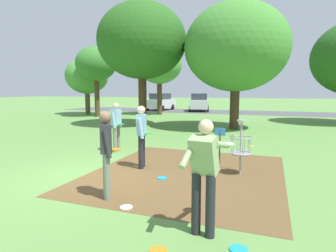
# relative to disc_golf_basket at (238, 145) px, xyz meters

# --- Properties ---
(ground_plane) EXTENTS (160.00, 160.00, 0.00)m
(ground_plane) POSITION_rel_disc_golf_basket_xyz_m (-3.41, -1.53, -0.75)
(ground_plane) COLOR #5B8942
(dirt_tee_pad) EXTENTS (4.73, 5.36, 0.01)m
(dirt_tee_pad) POSITION_rel_disc_golf_basket_xyz_m (-1.24, -0.38, -0.75)
(dirt_tee_pad) COLOR brown
(dirt_tee_pad) RESTS_ON ground
(disc_golf_basket) EXTENTS (0.98, 0.58, 1.39)m
(disc_golf_basket) POSITION_rel_disc_golf_basket_xyz_m (0.00, 0.00, 0.00)
(disc_golf_basket) COLOR #9E9EA3
(disc_golf_basket) RESTS_ON ground
(player_foreground_watching) EXTENTS (0.40, 0.47, 1.71)m
(player_foreground_watching) POSITION_rel_disc_golf_basket_xyz_m (-4.28, 1.24, 0.21)
(player_foreground_watching) COLOR slate
(player_foreground_watching) RESTS_ON ground
(player_throwing) EXTENTS (0.62, 1.06, 1.71)m
(player_throwing) POSITION_rel_disc_golf_basket_xyz_m (-0.12, -3.33, 0.23)
(player_throwing) COLOR #232328
(player_throwing) RESTS_ON ground
(player_waiting_left) EXTENTS (0.43, 0.49, 1.71)m
(player_waiting_left) POSITION_rel_disc_golf_basket_xyz_m (-2.54, -0.35, 0.21)
(player_waiting_left) COLOR #232328
(player_waiting_left) RESTS_ON ground
(player_waiting_right) EXTENTS (0.45, 0.48, 1.71)m
(player_waiting_right) POSITION_rel_disc_golf_basket_xyz_m (-2.25, -2.57, 0.21)
(player_waiting_right) COLOR slate
(player_waiting_right) RESTS_ON ground
(frisbee_by_tee) EXTENTS (0.23, 0.23, 0.02)m
(frisbee_by_tee) POSITION_rel_disc_golf_basket_xyz_m (0.04, 3.88, -0.74)
(frisbee_by_tee) COLOR gold
(frisbee_by_tee) RESTS_ON ground
(frisbee_mid_grass) EXTENTS (0.23, 0.23, 0.02)m
(frisbee_mid_grass) POSITION_rel_disc_golf_basket_xyz_m (-1.68, 3.22, -0.74)
(frisbee_mid_grass) COLOR red
(frisbee_mid_grass) RESTS_ON ground
(frisbee_far_left) EXTENTS (0.23, 0.23, 0.02)m
(frisbee_far_left) POSITION_rel_disc_golf_basket_xyz_m (-1.65, -2.88, -0.74)
(frisbee_far_left) COLOR white
(frisbee_far_left) RESTS_ON ground
(frisbee_far_right) EXTENTS (0.25, 0.25, 0.02)m
(frisbee_far_right) POSITION_rel_disc_golf_basket_xyz_m (0.42, -3.57, -0.74)
(frisbee_far_right) COLOR #1E93DB
(frisbee_far_right) RESTS_ON ground
(frisbee_scattered_a) EXTENTS (0.25, 0.25, 0.02)m
(frisbee_scattered_a) POSITION_rel_disc_golf_basket_xyz_m (-1.67, -1.05, -0.74)
(frisbee_scattered_a) COLOR #1E93DB
(frisbee_scattered_a) RESTS_ON ground
(frisbee_scattered_b) EXTENTS (0.23, 0.23, 0.02)m
(frisbee_scattered_b) POSITION_rel_disc_golf_basket_xyz_m (-0.57, -3.97, -0.74)
(frisbee_scattered_b) COLOR orange
(frisbee_scattered_b) RESTS_ON ground
(tree_near_left) EXTENTS (5.58, 5.58, 6.82)m
(tree_near_left) POSITION_rel_disc_golf_basket_xyz_m (-1.19, 8.63, 3.68)
(tree_near_left) COLOR #422D1E
(tree_near_left) RESTS_ON ground
(tree_near_right) EXTENTS (5.24, 5.24, 7.25)m
(tree_near_right) POSITION_rel_disc_golf_basket_xyz_m (-6.60, 8.24, 4.25)
(tree_near_right) COLOR #422D1E
(tree_near_right) RESTS_ON ground
(tree_mid_center) EXTENTS (3.75, 3.75, 5.04)m
(tree_mid_center) POSITION_rel_disc_golf_basket_xyz_m (-14.89, 14.15, 2.67)
(tree_mid_center) COLOR brown
(tree_mid_center) RESTS_ON ground
(tree_mid_right) EXTENTS (3.26, 3.26, 5.68)m
(tree_mid_right) POSITION_rel_disc_golf_basket_xyz_m (-12.73, 12.47, 3.49)
(tree_mid_right) COLOR #4C3823
(tree_mid_right) RESTS_ON ground
(tree_far_left) EXTENTS (3.97, 3.97, 6.10)m
(tree_far_left) POSITION_rel_disc_golf_basket_xyz_m (-8.66, 16.05, 3.63)
(tree_far_left) COLOR #4C3823
(tree_far_left) RESTS_ON ground
(parking_lot_strip) EXTENTS (36.00, 6.00, 0.01)m
(parking_lot_strip) POSITION_rel_disc_golf_basket_xyz_m (-3.41, 21.25, -0.75)
(parking_lot_strip) COLOR #4C4C51
(parking_lot_strip) RESTS_ON ground
(parked_car_leftmost) EXTENTS (2.23, 4.33, 1.84)m
(parked_car_leftmost) POSITION_rel_disc_golf_basket_xyz_m (-10.72, 21.36, 0.17)
(parked_car_leftmost) COLOR silver
(parked_car_leftmost) RESTS_ON ground
(parked_car_center_left) EXTENTS (2.69, 4.50, 1.84)m
(parked_car_center_left) POSITION_rel_disc_golf_basket_xyz_m (-6.44, 21.63, 0.17)
(parked_car_center_left) COLOR silver
(parked_car_center_left) RESTS_ON ground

